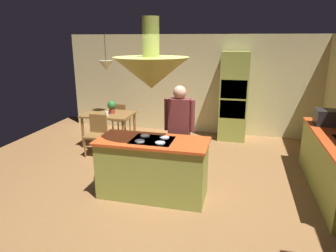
% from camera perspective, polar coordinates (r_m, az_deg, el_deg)
% --- Properties ---
extents(ground, '(8.16, 8.16, 0.00)m').
position_cam_1_polar(ground, '(5.22, -2.17, -11.75)').
color(ground, olive).
extents(wall_back, '(6.80, 0.10, 2.55)m').
position_cam_1_polar(wall_back, '(8.06, 4.58, 7.80)').
color(wall_back, beige).
rests_on(wall_back, ground).
extents(kitchen_island, '(1.73, 0.76, 0.96)m').
position_cam_1_polar(kitchen_island, '(4.84, -2.89, -7.86)').
color(kitchen_island, '#939E42').
rests_on(kitchen_island, ground).
extents(counter_run_right, '(0.73, 2.58, 0.94)m').
position_cam_1_polar(counter_run_right, '(5.61, 29.09, -6.46)').
color(counter_run_right, '#939E42').
rests_on(counter_run_right, ground).
extents(oven_tower, '(0.66, 0.62, 2.15)m').
position_cam_1_polar(oven_tower, '(7.59, 12.28, 5.44)').
color(oven_tower, '#939E42').
rests_on(oven_tower, ground).
extents(dining_table, '(1.11, 0.85, 0.76)m').
position_cam_1_polar(dining_table, '(7.22, -11.07, 1.57)').
color(dining_table, brown).
rests_on(dining_table, ground).
extents(person_at_island, '(0.53, 0.23, 1.69)m').
position_cam_1_polar(person_at_island, '(5.19, 2.14, -0.26)').
color(person_at_island, tan).
rests_on(person_at_island, ground).
extents(range_hood, '(1.10, 1.10, 1.00)m').
position_cam_1_polar(range_hood, '(4.44, -3.17, 10.33)').
color(range_hood, '#939E42').
extents(pendant_light_over_table, '(0.32, 0.32, 0.82)m').
position_cam_1_polar(pendant_light_over_table, '(7.02, -11.60, 11.11)').
color(pendant_light_over_table, beige).
extents(chair_facing_island, '(0.40, 0.40, 0.87)m').
position_cam_1_polar(chair_facing_island, '(6.70, -13.30, -1.08)').
color(chair_facing_island, brown).
rests_on(chair_facing_island, ground).
extents(chair_by_back_wall, '(0.40, 0.40, 0.87)m').
position_cam_1_polar(chair_by_back_wall, '(7.83, -9.04, 1.64)').
color(chair_by_back_wall, brown).
rests_on(chair_by_back_wall, ground).
extents(potted_plant_on_table, '(0.20, 0.20, 0.30)m').
position_cam_1_polar(potted_plant_on_table, '(7.15, -10.54, 3.67)').
color(potted_plant_on_table, '#99382D').
rests_on(potted_plant_on_table, dining_table).
extents(cup_on_table, '(0.07, 0.07, 0.09)m').
position_cam_1_polar(cup_on_table, '(6.98, -11.46, 2.28)').
color(cup_on_table, white).
rests_on(cup_on_table, dining_table).
extents(microwave_on_counter, '(0.46, 0.36, 0.28)m').
position_cam_1_polar(microwave_on_counter, '(6.14, 28.09, 1.41)').
color(microwave_on_counter, '#232326').
rests_on(microwave_on_counter, counter_run_right).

